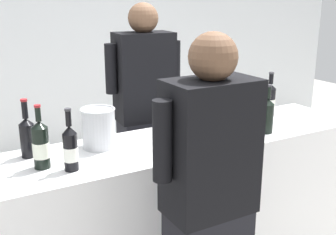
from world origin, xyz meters
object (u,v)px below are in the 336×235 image
(wine_bottle_0, at_px, (267,115))
(person_server, at_px, (145,128))
(wine_bottle_2, at_px, (27,136))
(wine_bottle_1, at_px, (206,116))
(person_guest, at_px, (208,220))
(wine_bottle_5, at_px, (188,112))
(wine_bottle_3, at_px, (270,100))
(ice_bucket, at_px, (98,128))
(wine_glass, at_px, (234,113))
(wine_bottle_4, at_px, (41,145))
(wine_bottle_6, at_px, (70,148))

(wine_bottle_0, height_order, person_server, person_server)
(wine_bottle_2, bearing_deg, wine_bottle_1, -9.62)
(person_guest, bearing_deg, wine_bottle_5, 64.43)
(wine_bottle_3, distance_m, ice_bucket, 1.30)
(wine_bottle_2, distance_m, ice_bucket, 0.38)
(wine_bottle_1, bearing_deg, wine_bottle_3, 12.46)
(wine_bottle_2, xyz_separation_m, wine_glass, (1.20, -0.23, 0.01))
(wine_bottle_3, bearing_deg, person_server, 151.31)
(wine_bottle_3, relative_size, wine_bottle_5, 0.92)
(wine_bottle_4, bearing_deg, wine_bottle_6, -40.39)
(wine_bottle_5, distance_m, ice_bucket, 0.58)
(wine_bottle_2, height_order, person_guest, person_guest)
(wine_glass, bearing_deg, person_server, 115.65)
(wine_bottle_6, xyz_separation_m, person_server, (0.75, 0.69, -0.21))
(wine_bottle_3, bearing_deg, ice_bucket, -179.23)
(wine_bottle_0, distance_m, wine_bottle_3, 0.41)
(wine_bottle_0, xyz_separation_m, wine_bottle_1, (-0.36, 0.14, 0.01))
(wine_bottle_4, distance_m, wine_glass, 1.17)
(wine_bottle_3, height_order, person_guest, person_guest)
(wine_bottle_0, distance_m, wine_glass, 0.21)
(wine_bottle_3, height_order, person_server, person_server)
(wine_bottle_0, xyz_separation_m, wine_glass, (-0.19, 0.08, 0.01))
(wine_bottle_0, height_order, wine_bottle_4, wine_bottle_4)
(wine_bottle_4, height_order, wine_bottle_6, wine_bottle_4)
(person_guest, bearing_deg, person_server, 76.54)
(wine_bottle_1, relative_size, wine_bottle_5, 0.95)
(wine_bottle_2, xyz_separation_m, person_guest, (0.60, -0.82, -0.26))
(wine_bottle_3, xyz_separation_m, person_guest, (-1.08, -0.79, -0.26))
(wine_bottle_5, height_order, person_server, person_server)
(wine_bottle_0, relative_size, person_guest, 0.19)
(wine_bottle_1, bearing_deg, wine_bottle_6, -172.59)
(wine_bottle_6, height_order, wine_glass, wine_bottle_6)
(wine_bottle_2, distance_m, person_server, 1.00)
(wine_bottle_6, bearing_deg, wine_bottle_2, 116.72)
(wine_bottle_4, height_order, wine_bottle_5, wine_bottle_5)
(ice_bucket, bearing_deg, wine_bottle_6, -134.22)
(wine_bottle_5, relative_size, ice_bucket, 1.49)
(wine_bottle_1, relative_size, wine_glass, 1.72)
(wine_bottle_1, distance_m, wine_bottle_6, 0.89)
(person_server, bearing_deg, person_guest, -103.46)
(wine_bottle_4, relative_size, wine_glass, 1.73)
(wine_bottle_6, distance_m, person_guest, 0.75)
(wine_bottle_6, bearing_deg, person_guest, -49.56)
(wine_bottle_1, bearing_deg, person_server, 103.25)
(wine_bottle_3, bearing_deg, wine_bottle_5, -177.27)
(wine_bottle_0, relative_size, person_server, 0.18)
(wine_bottle_0, xyz_separation_m, wine_bottle_6, (-1.25, 0.03, -0.00))
(wine_bottle_1, xyz_separation_m, wine_bottle_4, (-1.00, -0.01, -0.00))
(ice_bucket, bearing_deg, wine_bottle_5, -1.65)
(wine_bottle_2, bearing_deg, wine_bottle_0, -12.90)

